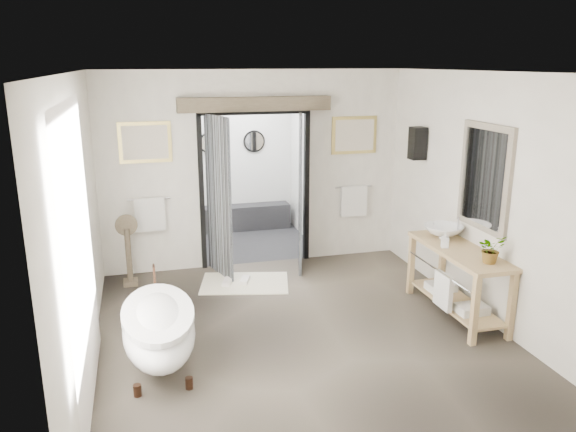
# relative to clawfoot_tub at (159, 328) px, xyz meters

# --- Properties ---
(ground_plane) EXTENTS (5.00, 5.00, 0.00)m
(ground_plane) POSITION_rel_clawfoot_tub_xyz_m (1.57, 0.17, -0.39)
(ground_plane) COLOR #64594B
(room_shell) EXTENTS (4.52, 5.02, 2.91)m
(room_shell) POSITION_rel_clawfoot_tub_xyz_m (1.53, 0.04, 1.47)
(room_shell) COLOR silver
(room_shell) RESTS_ON ground_plane
(shower_room) EXTENTS (2.22, 2.01, 2.51)m
(shower_room) POSITION_rel_clawfoot_tub_xyz_m (1.57, 4.17, 0.52)
(shower_room) COLOR black
(shower_room) RESTS_ON ground_plane
(back_wall_dressing) EXTENTS (3.82, 0.79, 2.52)m
(back_wall_dressing) POSITION_rel_clawfoot_tub_xyz_m (1.57, 2.49, 1.18)
(back_wall_dressing) COLOR black
(back_wall_dressing) RESTS_ON ground_plane
(clawfoot_tub) EXTENTS (0.72, 1.62, 0.79)m
(clawfoot_tub) POSITION_rel_clawfoot_tub_xyz_m (0.00, 0.00, 0.00)
(clawfoot_tub) COLOR #352014
(clawfoot_tub) RESTS_ON ground_plane
(vanity) EXTENTS (0.57, 1.60, 0.85)m
(vanity) POSITION_rel_clawfoot_tub_xyz_m (3.52, 0.22, 0.12)
(vanity) COLOR tan
(vanity) RESTS_ON ground_plane
(pedestal_mirror) EXTENTS (0.30, 0.19, 1.01)m
(pedestal_mirror) POSITION_rel_clawfoot_tub_xyz_m (-0.31, 2.24, 0.05)
(pedestal_mirror) COLOR brown
(pedestal_mirror) RESTS_ON ground_plane
(rug) EXTENTS (1.35, 1.06, 0.01)m
(rug) POSITION_rel_clawfoot_tub_xyz_m (1.24, 1.87, -0.38)
(rug) COLOR beige
(rug) RESTS_ON ground_plane
(slippers) EXTENTS (0.44, 0.29, 0.05)m
(slippers) POSITION_rel_clawfoot_tub_xyz_m (1.12, 1.90, -0.35)
(slippers) COLOR silver
(slippers) RESTS_ON rug
(basin) EXTENTS (0.58, 0.58, 0.17)m
(basin) POSITION_rel_clawfoot_tub_xyz_m (3.56, 0.65, 0.55)
(basin) COLOR white
(basin) RESTS_ON vanity
(plant) EXTENTS (0.32, 0.28, 0.32)m
(plant) POSITION_rel_clawfoot_tub_xyz_m (3.60, -0.29, 0.62)
(plant) COLOR gray
(plant) RESTS_ON vanity
(soap_bottle_a) EXTENTS (0.11, 0.12, 0.19)m
(soap_bottle_a) POSITION_rel_clawfoot_tub_xyz_m (3.39, 0.32, 0.56)
(soap_bottle_a) COLOR gray
(soap_bottle_a) RESTS_ON vanity
(soap_bottle_b) EXTENTS (0.12, 0.12, 0.15)m
(soap_bottle_b) POSITION_rel_clawfoot_tub_xyz_m (3.54, 0.86, 0.54)
(soap_bottle_b) COLOR gray
(soap_bottle_b) RESTS_ON vanity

